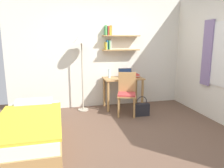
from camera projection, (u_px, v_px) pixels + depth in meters
name	position (u px, v px, depth m)	size (l,w,h in m)	color
ground_plane	(127.00, 140.00, 3.58)	(5.28, 5.28, 0.00)	brown
wall_back	(103.00, 53.00, 5.24)	(4.40, 0.27, 2.60)	silver
bed	(30.00, 131.00, 3.35)	(0.94, 1.89, 0.54)	#B2844C
desk	(123.00, 84.00, 5.18)	(0.92, 0.53, 0.74)	#B2844C
desk_chair	(127.00, 92.00, 4.72)	(0.51, 0.51, 0.92)	#B2844C
standing_lamp	(81.00, 43.00, 4.77)	(0.38, 0.38, 1.77)	#B2A893
laptop	(126.00, 75.00, 5.19)	(0.34, 0.22, 0.21)	black
water_bottle	(109.00, 73.00, 5.11)	(0.06, 0.06, 0.21)	silver
book_stack	(135.00, 75.00, 5.25)	(0.17, 0.24, 0.08)	#D13D38
handbag	(142.00, 109.00, 4.69)	(0.33, 0.11, 0.43)	#232328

